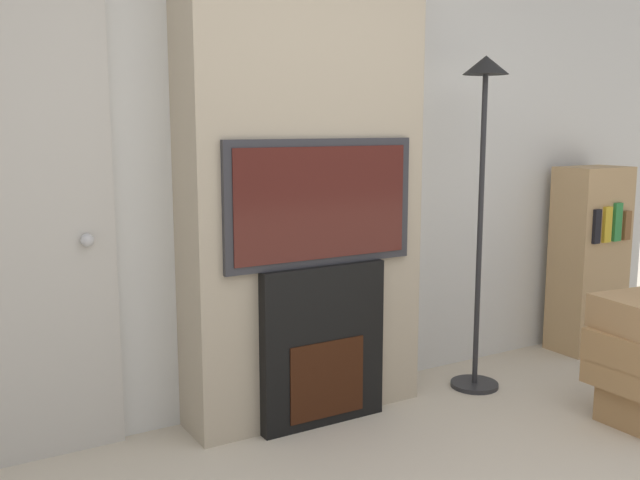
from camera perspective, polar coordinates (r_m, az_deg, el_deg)
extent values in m
cube|color=silver|center=(3.76, -2.83, 6.95)|extent=(6.00, 0.06, 2.70)
cube|color=tan|center=(3.59, -1.36, 6.85)|extent=(1.26, 0.33, 2.70)
cube|color=black|center=(3.62, 0.00, -8.33)|extent=(0.68, 0.14, 0.82)
cube|color=#33160A|center=(3.61, 0.61, -11.10)|extent=(0.42, 0.01, 0.39)
cube|color=#2D2D33|center=(3.47, 0.00, 3.02)|extent=(1.03, 0.06, 0.62)
cube|color=#471914|center=(3.44, 0.28, 2.97)|extent=(0.95, 0.01, 0.54)
cylinder|color=#262628|center=(4.30, 12.24, -11.23)|extent=(0.27, 0.27, 0.03)
cylinder|color=#262628|center=(4.08, 12.67, 0.49)|extent=(0.03, 0.03, 1.74)
cone|color=black|center=(4.04, 13.14, 13.48)|extent=(0.25, 0.25, 0.10)
cube|color=#A37A4C|center=(3.95, 24.12, -7.68)|extent=(0.43, 0.36, 0.16)
cube|color=tan|center=(5.06, 20.71, -1.45)|extent=(0.47, 0.30, 1.23)
cube|color=black|center=(4.81, 21.27, 1.01)|extent=(0.06, 0.02, 0.22)
cube|color=gold|center=(4.89, 21.99, 1.15)|extent=(0.06, 0.02, 0.23)
cube|color=#2D7F3D|center=(4.97, 22.69, 1.33)|extent=(0.07, 0.02, 0.25)
cube|color=brown|center=(5.05, 23.34, 1.08)|extent=(0.06, 0.02, 0.19)
cube|color=#BCB7AD|center=(3.32, -23.53, 0.35)|extent=(0.89, 0.04, 2.06)
sphere|color=silver|center=(3.34, -18.12, 0.00)|extent=(0.06, 0.06, 0.06)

